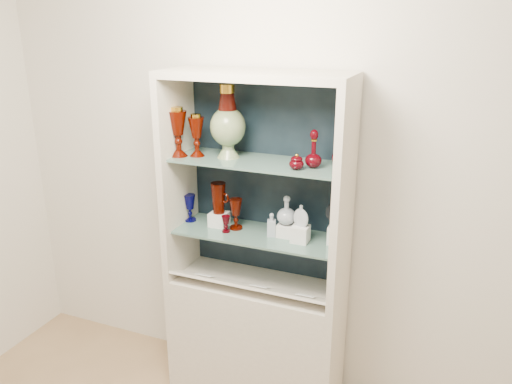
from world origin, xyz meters
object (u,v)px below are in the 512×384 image
at_px(pedestal_lamp_right, 197,135).
at_px(lidded_bowl, 297,161).
at_px(cobalt_goblet, 190,208).
at_px(ruby_goblet_tall, 236,214).
at_px(pedestal_lamp_left, 178,132).
at_px(clear_square_bottle, 272,225).
at_px(ruby_goblet_small, 226,224).
at_px(ruby_pitcher, 219,198).
at_px(ruby_decanter_a, 314,146).
at_px(ruby_decanter_b, 341,145).
at_px(clear_round_decanter, 287,211).
at_px(enamel_urn, 228,122).
at_px(cameo_medallion, 337,214).
at_px(flat_flask, 301,215).

xyz_separation_m(pedestal_lamp_right, lidded_bowl, (0.59, -0.05, -0.07)).
relative_size(cobalt_goblet, ruby_goblet_tall, 0.91).
xyz_separation_m(pedestal_lamp_left, clear_square_bottle, (0.53, 0.06, -0.49)).
bearing_deg(ruby_goblet_small, ruby_goblet_tall, 63.31).
bearing_deg(ruby_pitcher, ruby_decanter_a, 7.99).
distance_m(lidded_bowl, clear_square_bottle, 0.43).
xyz_separation_m(ruby_decanter_b, clear_round_decanter, (-0.27, -0.06, -0.38)).
height_order(enamel_urn, ruby_pitcher, enamel_urn).
relative_size(ruby_goblet_small, clear_square_bottle, 0.72).
height_order(cobalt_goblet, clear_round_decanter, clear_round_decanter).
bearing_deg(lidded_bowl, ruby_decanter_a, 43.72).
bearing_deg(clear_round_decanter, pedestal_lamp_left, -171.57).
xyz_separation_m(ruby_decanter_a, cobalt_goblet, (-0.75, 0.04, -0.45)).
bearing_deg(pedestal_lamp_left, pedestal_lamp_right, 22.77).
bearing_deg(ruby_decanter_a, cameo_medallion, 18.29).
xyz_separation_m(pedestal_lamp_right, ruby_goblet_tall, (0.21, 0.04, -0.45)).
bearing_deg(ruby_goblet_tall, ruby_decanter_b, 6.24).
xyz_separation_m(pedestal_lamp_left, clear_round_decanter, (0.60, 0.09, -0.41)).
bearing_deg(lidded_bowl, ruby_decanter_b, 40.02).
relative_size(pedestal_lamp_right, flat_flask, 1.92).
height_order(ruby_decanter_b, ruby_pitcher, ruby_decanter_b).
height_order(ruby_decanter_a, cameo_medallion, ruby_decanter_a).
xyz_separation_m(pedestal_lamp_right, ruby_pitcher, (0.10, 0.05, -0.37)).
bearing_deg(cameo_medallion, clear_round_decanter, 170.44).
xyz_separation_m(ruby_decanter_b, lidded_bowl, (-0.19, -0.16, -0.07)).
relative_size(ruby_decanter_b, ruby_pitcher, 1.22).
xyz_separation_m(flat_flask, clear_round_decanter, (-0.09, 0.04, -0.00)).
bearing_deg(cobalt_goblet, flat_flask, -3.55).
height_order(ruby_goblet_tall, flat_flask, flat_flask).
relative_size(ruby_pitcher, cameo_medallion, 1.27).
bearing_deg(ruby_pitcher, clear_round_decanter, 11.88).
xyz_separation_m(ruby_goblet_tall, flat_flask, (0.39, -0.03, 0.06)).
bearing_deg(ruby_decanter_a, ruby_pitcher, 176.48).
height_order(ruby_decanter_b, ruby_goblet_tall, ruby_decanter_b).
height_order(pedestal_lamp_right, ruby_pitcher, pedestal_lamp_right).
distance_m(ruby_decanter_a, ruby_decanter_b, 0.15).
relative_size(ruby_decanter_b, cobalt_goblet, 1.34).
relative_size(ruby_decanter_a, clear_round_decanter, 1.39).
xyz_separation_m(enamel_urn, ruby_decanter_a, (0.49, -0.02, -0.09)).
xyz_separation_m(ruby_pitcher, cameo_medallion, (0.69, 0.01, 0.00)).
bearing_deg(pedestal_lamp_left, cameo_medallion, 6.15).
height_order(ruby_goblet_tall, ruby_goblet_small, ruby_goblet_tall).
bearing_deg(enamel_urn, ruby_decanter_a, -2.92).
bearing_deg(enamel_urn, ruby_decanter_b, 6.39).
bearing_deg(cobalt_goblet, clear_square_bottle, -3.11).
bearing_deg(cameo_medallion, ruby_goblet_tall, 170.49).
bearing_deg(ruby_decanter_a, ruby_goblet_small, -175.89).
bearing_deg(clear_square_bottle, ruby_decanter_a, -2.70).
relative_size(pedestal_lamp_right, enamel_urn, 0.59).
relative_size(clear_square_bottle, cameo_medallion, 0.95).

